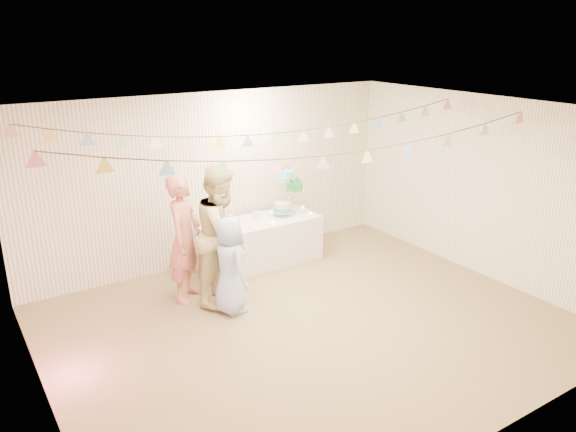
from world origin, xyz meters
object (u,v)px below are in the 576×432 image
person_adult_a (185,238)px  person_adult_b (223,235)px  cake_stand (288,188)px  person_child (230,265)px  table (260,242)px

person_adult_a → person_adult_b: bearing=-82.8°
cake_stand → person_child: cake_stand is taller
cake_stand → person_adult_a: (-1.97, -0.54, -0.26)m
cake_stand → person_adult_b: bearing=-151.6°
cake_stand → person_adult_b: size_ratio=0.40×
cake_stand → person_adult_b: person_adult_b is taller
person_adult_a → person_adult_b: size_ratio=0.93×
table → person_adult_a: size_ratio=1.08×
table → person_adult_a: person_adult_a is taller
person_adult_a → table: bearing=-26.5°
table → cake_stand: 0.94m
person_adult_b → cake_stand: bearing=-12.5°
table → cake_stand: size_ratio=2.55×
person_adult_b → person_child: 0.46m
cake_stand → table: bearing=-174.8°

